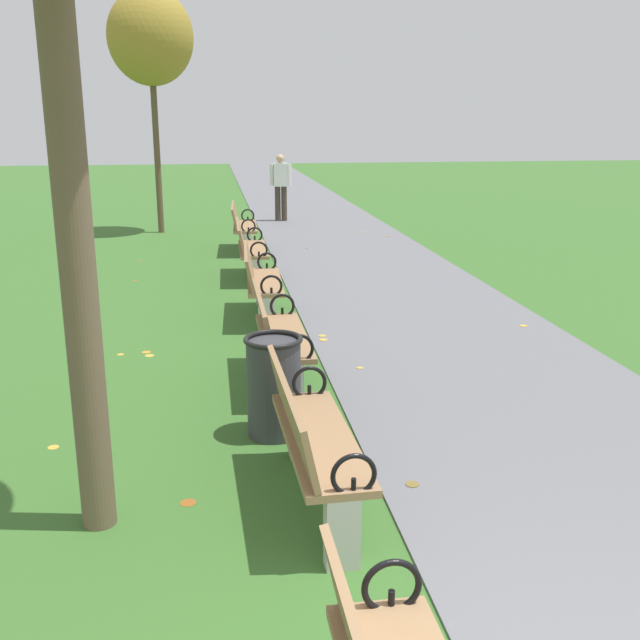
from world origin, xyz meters
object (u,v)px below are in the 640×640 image
(tree_3, at_px, (150,38))
(pedestrian_walking, at_px, (281,184))
(trash_bin, at_px, (274,386))
(park_bench_3, at_px, (278,336))
(park_bench_5, at_px, (250,249))
(park_bench_6, at_px, (242,226))
(park_bench_2, at_px, (312,438))
(park_bench_4, at_px, (260,281))

(tree_3, xyz_separation_m, pedestrian_walking, (2.86, 1.41, -3.21))
(tree_3, distance_m, trash_bin, 12.08)
(park_bench_3, distance_m, park_bench_5, 4.95)
(park_bench_5, xyz_separation_m, park_bench_6, (0.00, 2.56, 0.00))
(tree_3, distance_m, pedestrian_walking, 4.52)
(park_bench_5, relative_size, park_bench_6, 0.99)
(trash_bin, bearing_deg, pedestrian_walking, 84.24)
(park_bench_2, height_order, park_bench_6, same)
(park_bench_6, bearing_deg, park_bench_5, -90.00)
(park_bench_6, distance_m, trash_bin, 8.71)
(park_bench_4, bearing_deg, park_bench_3, -90.00)
(park_bench_4, height_order, trash_bin, park_bench_4)
(pedestrian_walking, relative_size, trash_bin, 1.93)
(park_bench_4, distance_m, park_bench_6, 5.01)
(pedestrian_walking, bearing_deg, park_bench_4, -97.17)
(park_bench_6, height_order, trash_bin, park_bench_6)
(park_bench_4, distance_m, trash_bin, 3.70)
(park_bench_5, bearing_deg, park_bench_6, 90.00)
(park_bench_4, height_order, park_bench_6, same)
(park_bench_3, height_order, park_bench_6, same)
(park_bench_6, bearing_deg, trash_bin, -90.97)
(park_bench_2, xyz_separation_m, trash_bin, (-0.15, 1.18, -0.06))
(trash_bin, bearing_deg, park_bench_2, -82.91)
(park_bench_3, relative_size, pedestrian_walking, 0.99)
(park_bench_4, bearing_deg, park_bench_5, 90.00)
(tree_3, bearing_deg, park_bench_5, -71.83)
(park_bench_2, relative_size, pedestrian_walking, 1.00)
(park_bench_2, bearing_deg, trash_bin, 97.09)
(park_bench_2, distance_m, park_bench_6, 9.90)
(tree_3, xyz_separation_m, trash_bin, (1.57, -11.39, -3.71))
(park_bench_2, xyz_separation_m, tree_3, (-1.72, 12.57, 3.65))
(park_bench_2, bearing_deg, park_bench_4, 90.00)
(park_bench_5, height_order, park_bench_6, same)
(park_bench_3, xyz_separation_m, park_bench_6, (0.00, 7.51, 0.00))
(park_bench_2, xyz_separation_m, park_bench_4, (0.00, 4.89, 0.00))
(park_bench_4, bearing_deg, tree_3, 102.59)
(park_bench_4, bearing_deg, park_bench_6, 90.00)
(park_bench_6, relative_size, trash_bin, 1.93)
(tree_3, bearing_deg, trash_bin, -82.15)
(park_bench_3, distance_m, pedestrian_walking, 11.66)
(park_bench_4, height_order, pedestrian_walking, pedestrian_walking)
(tree_3, height_order, trash_bin, tree_3)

